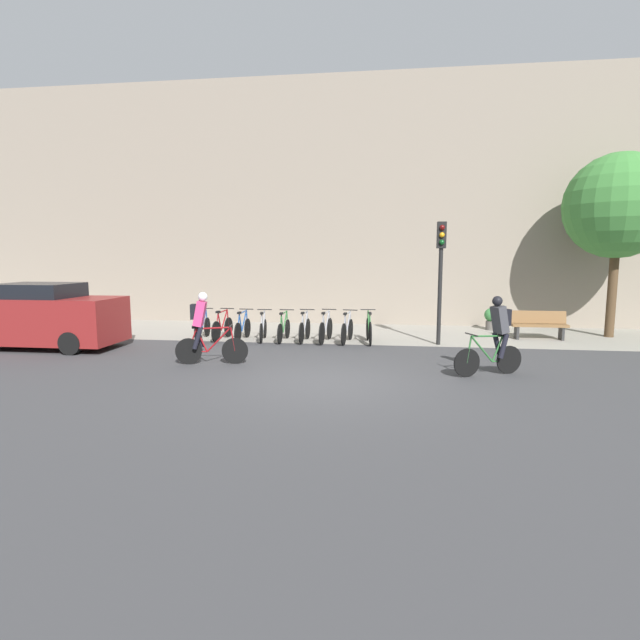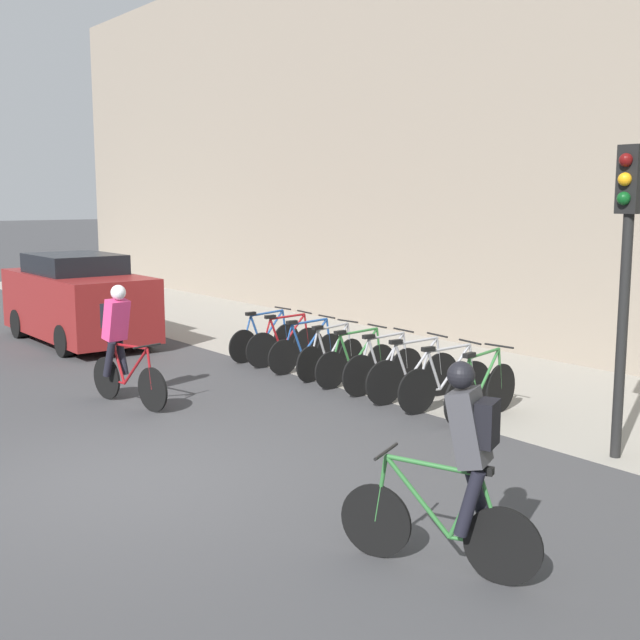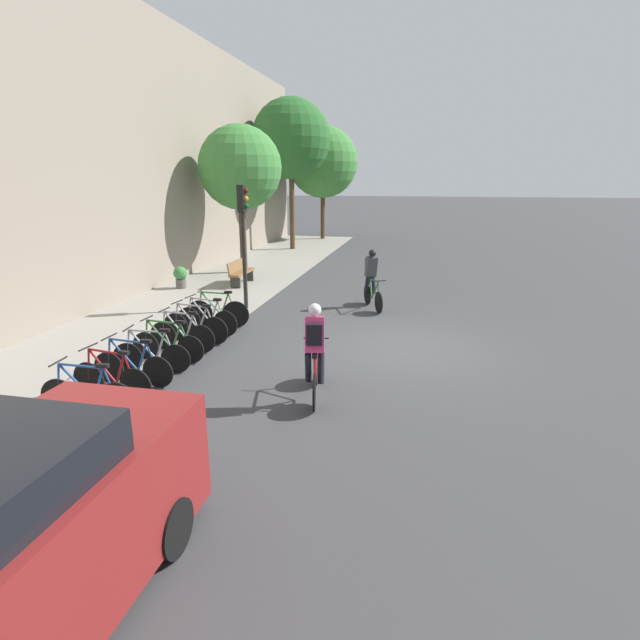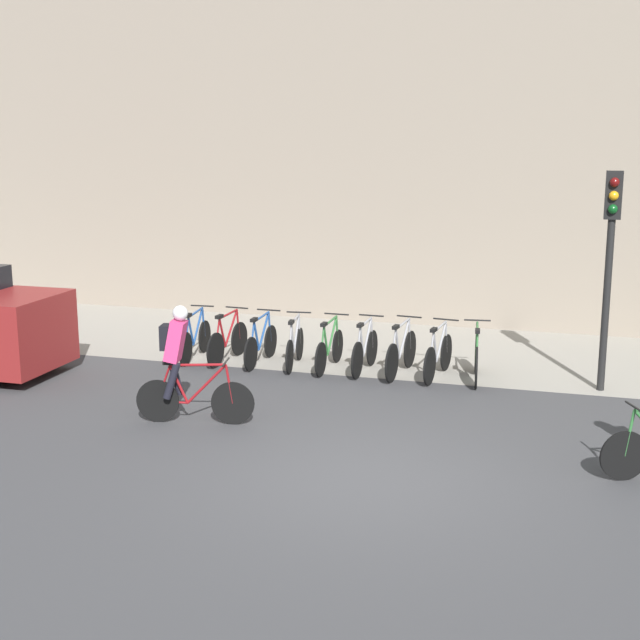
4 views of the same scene
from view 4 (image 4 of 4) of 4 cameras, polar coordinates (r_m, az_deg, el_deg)
The scene contains 14 objects.
ground at distance 11.17m, azimuth 3.13°, elevation -10.18°, with size 200.00×200.00×0.00m, color #3D3D3F.
kerb_strip at distance 17.50m, azimuth 8.23°, elevation -2.00°, with size 44.00×4.50×0.01m, color gray.
building_facade at distance 19.51m, azimuth 9.76°, elevation 13.09°, with size 44.00×0.60×9.25m, color gray.
cyclist_pink at distance 13.09m, azimuth -8.89°, elevation -2.58°, with size 1.74×0.56×1.76m.
parked_bike_0 at distance 16.86m, azimuth -7.99°, elevation -1.20°, with size 0.46×1.66×0.95m.
parked_bike_1 at distance 16.61m, azimuth -5.93°, elevation -1.33°, with size 0.46×1.62×0.96m.
parked_bike_2 at distance 16.37m, azimuth -3.81°, elevation -1.52°, with size 0.46×1.64×0.94m.
parked_bike_3 at distance 16.17m, azimuth -1.63°, elevation -1.68°, with size 0.46×1.59×0.94m.
parked_bike_4 at distance 15.98m, azimuth 0.60°, elevation -1.83°, with size 0.46×1.66×0.94m.
parked_bike_5 at distance 15.82m, azimuth 2.88°, elevation -1.95°, with size 0.46×1.61×0.96m.
parked_bike_6 at distance 15.68m, azimuth 5.21°, elevation -2.08°, with size 0.46×1.73×0.97m.
parked_bike_7 at distance 15.58m, azimuth 7.57°, elevation -2.26°, with size 0.46×1.68×0.96m.
parked_bike_8 at distance 15.49m, azimuth 9.97°, elevation -2.36°, with size 0.46×1.67×0.99m.
traffic_light_pole at distance 15.01m, azimuth 18.09°, elevation 4.85°, with size 0.26×0.30×3.59m.
Camera 4 is at (2.33, -10.07, 4.23)m, focal length 50.00 mm.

